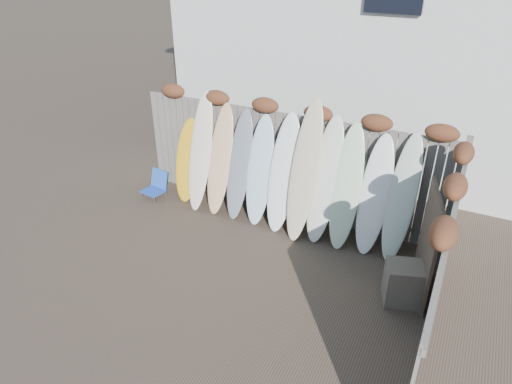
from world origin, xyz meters
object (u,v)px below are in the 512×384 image
at_px(beach_chair, 156,185).
at_px(wooden_crate, 404,283).
at_px(surfboard_0, 188,160).
at_px(lattice_panel, 427,246).

xyz_separation_m(beach_chair, wooden_crate, (5.17, -0.94, 0.06)).
xyz_separation_m(wooden_crate, surfboard_0, (-4.54, 1.23, 0.51)).
xyz_separation_m(beach_chair, surfboard_0, (0.63, 0.29, 0.56)).
height_order(lattice_panel, surfboard_0, lattice_panel).
bearing_deg(beach_chair, lattice_panel, -6.80).
bearing_deg(surfboard_0, beach_chair, -158.78).
relative_size(wooden_crate, surfboard_0, 0.37).
distance_m(wooden_crate, surfboard_0, 4.74).
xyz_separation_m(lattice_panel, surfboard_0, (-4.73, 0.93, -0.03)).
distance_m(beach_chair, lattice_panel, 5.43).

